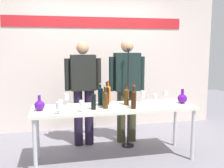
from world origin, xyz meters
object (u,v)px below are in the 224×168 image
at_px(wine_bottle_0, 100,96).
at_px(wine_glass_left_2, 82,104).
at_px(decanter_blue_right, 182,98).
at_px(wine_bottle_3, 134,99).
at_px(wine_glass_right_1, 165,94).
at_px(wine_glass_left_0, 61,104).
at_px(presenter_right, 127,84).
at_px(wine_glass_left_1, 66,97).
at_px(wine_bottle_5, 105,98).
at_px(wine_glass_left_3, 59,106).
at_px(wine_bottle_2, 107,95).
at_px(wine_bottle_6, 106,99).
at_px(wine_bottle_7, 108,94).
at_px(wine_bottle_1, 93,101).
at_px(decanter_blue_left, 40,105).
at_px(microphone_stand, 128,114).
at_px(presenter_left, 83,87).
at_px(display_table, 114,111).
at_px(wine_bottle_8, 126,96).
at_px(wine_glass_right_2, 143,94).
at_px(wine_bottle_4, 134,97).

height_order(wine_bottle_0, wine_glass_left_2, wine_bottle_0).
bearing_deg(wine_bottle_0, decanter_blue_right, -6.89).
height_order(wine_bottle_3, wine_glass_right_1, wine_bottle_3).
xyz_separation_m(wine_glass_left_0, wine_glass_right_1, (1.59, 0.40, -0.01)).
relative_size(presenter_right, wine_glass_left_1, 10.72).
height_order(wine_bottle_5, wine_glass_left_3, wine_bottle_5).
relative_size(wine_bottle_2, wine_glass_left_2, 2.18).
distance_m(wine_bottle_6, wine_bottle_7, 0.36).
relative_size(wine_bottle_1, wine_bottle_3, 0.89).
bearing_deg(wine_bottle_2, presenter_right, 48.42).
xyz_separation_m(decanter_blue_left, microphone_stand, (1.32, 0.44, -0.30)).
bearing_deg(decanter_blue_right, presenter_left, 154.28).
distance_m(display_table, wine_glass_left_2, 0.55).
relative_size(wine_glass_left_1, wine_glass_left_3, 1.03).
xyz_separation_m(wine_bottle_8, wine_glass_left_2, (-0.67, -0.27, -0.03)).
xyz_separation_m(wine_bottle_6, wine_glass_left_1, (-0.50, 0.35, -0.01)).
height_order(wine_bottle_3, microphone_stand, microphone_stand).
xyz_separation_m(presenter_right, wine_glass_right_2, (0.13, -0.42, -0.10)).
bearing_deg(decanter_blue_right, wine_glass_left_1, 170.74).
relative_size(presenter_right, wine_bottle_8, 5.62).
relative_size(wine_bottle_2, wine_glass_right_1, 2.27).
height_order(decanter_blue_left, presenter_left, presenter_left).
bearing_deg(decanter_blue_left, wine_bottle_3, -7.57).
height_order(presenter_right, wine_bottle_8, presenter_right).
relative_size(presenter_right, wine_bottle_5, 5.70).
height_order(decanter_blue_right, wine_glass_left_0, decanter_blue_right).
bearing_deg(microphone_stand, decanter_blue_left, -161.61).
distance_m(wine_bottle_4, microphone_stand, 0.62).
relative_size(wine_bottle_2, wine_bottle_3, 1.04).
bearing_deg(wine_bottle_5, wine_bottle_3, -27.24).
bearing_deg(wine_glass_left_0, presenter_left, 65.56).
bearing_deg(wine_bottle_4, microphone_stand, 83.25).
height_order(wine_bottle_0, wine_bottle_5, wine_bottle_0).
xyz_separation_m(presenter_left, wine_glass_left_1, (-0.29, -0.39, -0.07)).
bearing_deg(wine_glass_left_0, wine_glass_right_2, 18.30).
xyz_separation_m(wine_bottle_1, wine_bottle_5, (0.17, 0.11, 0.00)).
height_order(wine_bottle_6, wine_glass_left_3, wine_bottle_6).
height_order(wine_glass_left_0, wine_glass_left_3, wine_glass_left_0).
relative_size(display_table, wine_bottle_5, 7.55).
relative_size(presenter_right, wine_glass_right_2, 10.76).
distance_m(display_table, wine_glass_left_1, 0.71).
bearing_deg(display_table, decanter_blue_left, -178.71).
xyz_separation_m(decanter_blue_right, wine_bottle_5, (-1.15, 0.02, 0.05)).
height_order(wine_glass_left_0, wine_glass_right_1, wine_glass_left_0).
relative_size(display_table, presenter_left, 1.35).
bearing_deg(wine_glass_right_2, wine_glass_left_0, -161.70).
bearing_deg(presenter_left, wine_glass_left_2, -97.81).
bearing_deg(wine_glass_left_3, wine_bottle_7, 35.69).
relative_size(presenter_left, presenter_right, 0.98).
bearing_deg(wine_bottle_3, wine_glass_left_2, -177.81).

